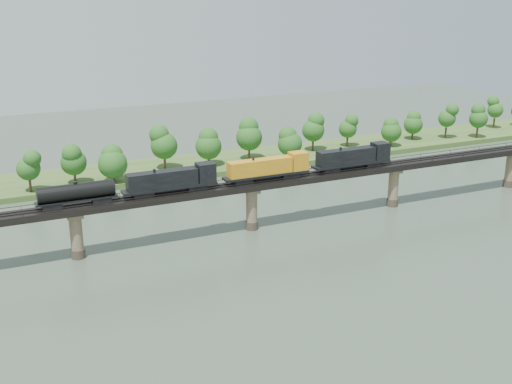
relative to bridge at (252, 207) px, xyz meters
name	(u,v)px	position (x,y,z in m)	size (l,w,h in m)	color
ground	(315,280)	(0.00, -30.00, -5.46)	(400.00, 400.00, 0.00)	#344234
far_bank	(179,168)	(0.00, 55.00, -4.66)	(300.00, 24.00, 1.60)	#355220
bridge	(252,207)	(0.00, 0.00, 0.00)	(236.00, 30.00, 11.50)	#473A2D
bridge_superstructure	(252,181)	(0.00, 0.00, 6.33)	(220.00, 4.90, 0.75)	black
far_treeline	(156,149)	(-8.21, 50.52, 3.37)	(289.06, 17.54, 13.60)	#382619
freight_train	(236,173)	(-3.78, 0.00, 8.83)	(84.93, 3.31, 5.85)	black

